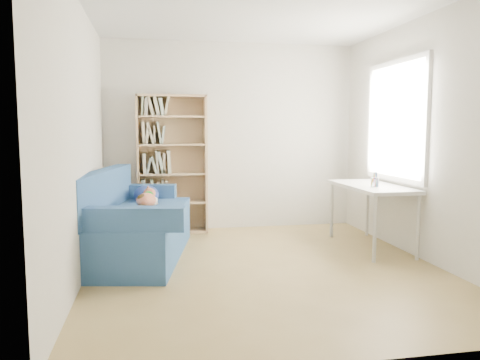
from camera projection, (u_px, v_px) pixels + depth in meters
name	position (u px, v px, depth m)	size (l,w,h in m)	color
ground	(264.00, 268.00, 4.75)	(4.00, 4.00, 0.00)	olive
room_shell	(274.00, 105.00, 4.63)	(3.54, 4.04, 2.62)	silver
sofa	(134.00, 225.00, 5.12)	(1.27, 2.11, 0.96)	navy
bookshelf	(172.00, 170.00, 6.31)	(0.93, 0.29, 1.86)	tan
desk	(372.00, 191.00, 5.50)	(0.60, 1.30, 0.75)	white
pen_cup	(375.00, 181.00, 5.32)	(0.09, 0.09, 0.18)	white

